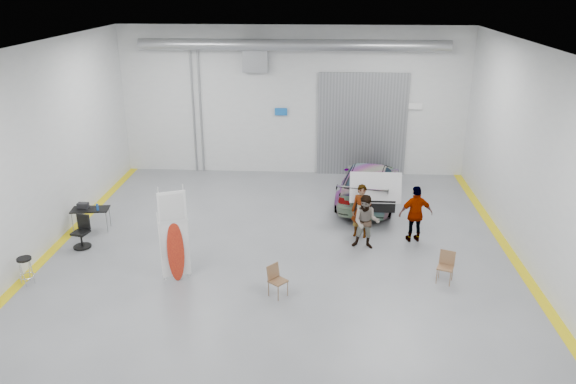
# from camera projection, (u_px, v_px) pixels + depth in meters

# --- Properties ---
(ground) EXTENTS (16.00, 16.00, 0.00)m
(ground) POSITION_uv_depth(u_px,v_px,m) (279.00, 261.00, 16.27)
(ground) COLOR slate
(ground) RESTS_ON ground
(room_shell) EXTENTS (14.02, 16.18, 6.01)m
(room_shell) POSITION_uv_depth(u_px,v_px,m) (292.00, 106.00, 16.88)
(room_shell) COLOR silver
(room_shell) RESTS_ON ground
(sedan_car) EXTENTS (2.83, 5.18, 1.42)m
(sedan_car) POSITION_uv_depth(u_px,v_px,m) (369.00, 183.00, 20.39)
(sedan_car) COLOR silver
(sedan_car) RESTS_ON ground
(person_a) EXTENTS (0.71, 0.56, 1.72)m
(person_a) POSITION_uv_depth(u_px,v_px,m) (361.00, 211.00, 17.51)
(person_a) COLOR brown
(person_a) RESTS_ON ground
(person_b) EXTENTS (0.92, 0.77, 1.69)m
(person_b) POSITION_uv_depth(u_px,v_px,m) (366.00, 222.00, 16.76)
(person_b) COLOR teal
(person_b) RESTS_ON ground
(person_c) EXTENTS (1.10, 0.60, 1.81)m
(person_c) POSITION_uv_depth(u_px,v_px,m) (416.00, 214.00, 17.19)
(person_c) COLOR #9A6833
(person_c) RESTS_ON ground
(surfboard_display) EXTENTS (0.72, 0.41, 2.70)m
(surfboard_display) POSITION_uv_depth(u_px,v_px,m) (172.00, 243.00, 14.87)
(surfboard_display) COLOR white
(surfboard_display) RESTS_ON ground
(folding_chair_near) EXTENTS (0.55, 0.64, 0.84)m
(folding_chair_near) POSITION_uv_depth(u_px,v_px,m) (278.00, 287.00, 14.38)
(folding_chair_near) COLOR brown
(folding_chair_near) RESTS_ON ground
(folding_chair_far) EXTENTS (0.52, 0.55, 0.86)m
(folding_chair_far) POSITION_uv_depth(u_px,v_px,m) (445.00, 273.00, 15.04)
(folding_chair_far) COLOR brown
(folding_chair_far) RESTS_ON ground
(shop_stool) EXTENTS (0.40, 0.40, 0.78)m
(shop_stool) POSITION_uv_depth(u_px,v_px,m) (26.00, 271.00, 14.88)
(shop_stool) COLOR black
(shop_stool) RESTS_ON ground
(work_table) EXTENTS (1.24, 0.74, 0.95)m
(work_table) POSITION_uv_depth(u_px,v_px,m) (88.00, 209.00, 18.02)
(work_table) COLOR gray
(work_table) RESTS_ON ground
(office_chair) EXTENTS (0.53, 0.55, 1.00)m
(office_chair) POSITION_uv_depth(u_px,v_px,m) (82.00, 233.00, 16.96)
(office_chair) COLOR black
(office_chair) RESTS_ON ground
(trunk_lid) EXTENTS (1.66, 1.01, 0.04)m
(trunk_lid) POSITION_uv_depth(u_px,v_px,m) (375.00, 185.00, 18.08)
(trunk_lid) COLOR silver
(trunk_lid) RESTS_ON sedan_car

